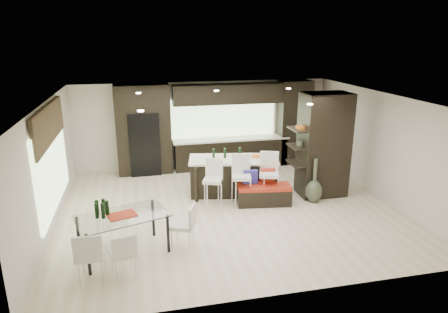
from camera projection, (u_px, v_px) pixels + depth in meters
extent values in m
plane|color=beige|center=(229.00, 208.00, 9.80)|extent=(8.00, 8.00, 0.00)
cube|color=beige|center=(204.00, 124.00, 12.67)|extent=(8.00, 0.02, 2.70)
cube|color=beige|center=(49.00, 167.00, 8.57)|extent=(0.02, 7.00, 2.70)
cube|color=beige|center=(381.00, 146.00, 10.24)|extent=(0.02, 7.00, 2.70)
cube|color=white|center=(230.00, 99.00, 9.01)|extent=(8.00, 7.00, 0.02)
cube|color=#B2D199|center=(52.00, 165.00, 8.77)|extent=(0.04, 3.20, 1.90)
cube|color=#B2D199|center=(223.00, 118.00, 12.70)|extent=(3.40, 0.04, 1.20)
cube|color=brown|center=(49.00, 124.00, 8.51)|extent=(0.08, 3.00, 0.80)
cube|color=white|center=(227.00, 98.00, 9.25)|extent=(4.00, 3.00, 0.02)
cube|color=black|center=(222.00, 126.00, 12.47)|extent=(6.80, 0.68, 2.70)
cube|color=black|center=(144.00, 143.00, 12.04)|extent=(0.90, 0.68, 1.90)
cube|color=black|center=(324.00, 145.00, 10.32)|extent=(1.20, 0.80, 2.70)
cube|color=black|center=(233.00, 176.00, 10.63)|extent=(2.46, 1.41, 0.97)
cube|color=silver|center=(213.00, 189.00, 9.72)|extent=(0.56, 0.56, 0.97)
cube|color=silver|center=(241.00, 186.00, 9.85)|extent=(0.54, 0.54, 1.03)
cube|color=silver|center=(269.00, 183.00, 9.99)|extent=(0.58, 0.58, 1.04)
cube|color=black|center=(264.00, 195.00, 9.97)|extent=(1.38, 0.69, 0.51)
cube|color=white|center=(124.00, 235.00, 7.66)|extent=(1.88, 1.42, 0.80)
cube|color=silver|center=(123.00, 256.00, 6.96)|extent=(0.52, 0.52, 0.78)
cube|color=silver|center=(91.00, 257.00, 6.81)|extent=(0.50, 0.50, 0.88)
cube|color=silver|center=(183.00, 228.00, 7.90)|extent=(0.58, 0.58, 0.83)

